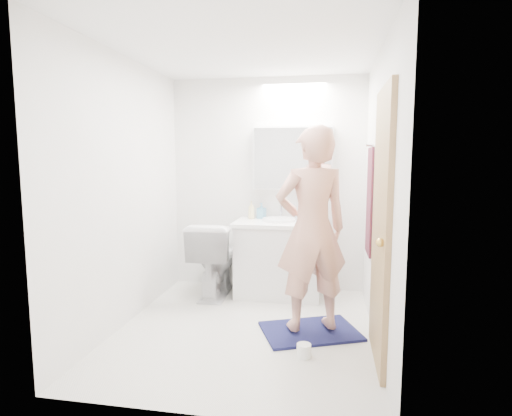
% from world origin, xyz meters
% --- Properties ---
extents(floor, '(2.50, 2.50, 0.00)m').
position_xyz_m(floor, '(0.00, 0.00, 0.00)').
color(floor, silver).
rests_on(floor, ground).
extents(ceiling, '(2.50, 2.50, 0.00)m').
position_xyz_m(ceiling, '(0.00, 0.00, 2.40)').
color(ceiling, white).
rests_on(ceiling, floor).
extents(wall_back, '(2.50, 0.00, 2.50)m').
position_xyz_m(wall_back, '(0.00, 1.25, 1.20)').
color(wall_back, white).
rests_on(wall_back, floor).
extents(wall_front, '(2.50, 0.00, 2.50)m').
position_xyz_m(wall_front, '(0.00, -1.25, 1.20)').
color(wall_front, white).
rests_on(wall_front, floor).
extents(wall_left, '(0.00, 2.50, 2.50)m').
position_xyz_m(wall_left, '(-1.10, 0.00, 1.20)').
color(wall_left, white).
rests_on(wall_left, floor).
extents(wall_right, '(0.00, 2.50, 2.50)m').
position_xyz_m(wall_right, '(1.10, 0.00, 1.20)').
color(wall_right, white).
rests_on(wall_right, floor).
extents(vanity_cabinet, '(0.90, 0.55, 0.78)m').
position_xyz_m(vanity_cabinet, '(0.17, 0.96, 0.39)').
color(vanity_cabinet, white).
rests_on(vanity_cabinet, floor).
extents(countertop, '(0.95, 0.58, 0.04)m').
position_xyz_m(countertop, '(0.17, 0.96, 0.80)').
color(countertop, white).
rests_on(countertop, vanity_cabinet).
extents(sink_basin, '(0.36, 0.36, 0.03)m').
position_xyz_m(sink_basin, '(0.17, 0.99, 0.84)').
color(sink_basin, white).
rests_on(sink_basin, countertop).
extents(faucet, '(0.02, 0.02, 0.16)m').
position_xyz_m(faucet, '(0.17, 1.19, 0.90)').
color(faucet, silver).
rests_on(faucet, countertop).
extents(medicine_cabinet, '(0.88, 0.14, 0.70)m').
position_xyz_m(medicine_cabinet, '(0.30, 1.18, 1.50)').
color(medicine_cabinet, white).
rests_on(medicine_cabinet, wall_back).
extents(mirror_panel, '(0.84, 0.01, 0.66)m').
position_xyz_m(mirror_panel, '(0.30, 1.10, 1.50)').
color(mirror_panel, silver).
rests_on(mirror_panel, medicine_cabinet).
extents(toilet, '(0.49, 0.82, 0.82)m').
position_xyz_m(toilet, '(-0.52, 0.85, 0.41)').
color(toilet, white).
rests_on(toilet, floor).
extents(bath_rug, '(0.95, 0.81, 0.02)m').
position_xyz_m(bath_rug, '(0.57, 0.03, 0.01)').
color(bath_rug, '#151542').
rests_on(bath_rug, floor).
extents(person, '(0.74, 0.62, 1.72)m').
position_xyz_m(person, '(0.57, 0.03, 0.91)').
color(person, tan).
rests_on(person, bath_rug).
extents(door, '(0.04, 0.80, 2.00)m').
position_xyz_m(door, '(1.08, -0.35, 1.00)').
color(door, '#A47952').
rests_on(door, wall_right).
extents(door_knob, '(0.06, 0.06, 0.06)m').
position_xyz_m(door_knob, '(1.04, -0.65, 0.95)').
color(door_knob, gold).
rests_on(door_knob, door).
extents(towel, '(0.02, 0.42, 1.00)m').
position_xyz_m(towel, '(1.08, 0.55, 1.10)').
color(towel, '#101033').
rests_on(towel, wall_right).
extents(towel_hook, '(0.07, 0.02, 0.02)m').
position_xyz_m(towel_hook, '(1.07, 0.55, 1.62)').
color(towel_hook, silver).
rests_on(towel_hook, wall_right).
extents(soap_bottle_a, '(0.10, 0.10, 0.20)m').
position_xyz_m(soap_bottle_a, '(-0.16, 1.11, 0.92)').
color(soap_bottle_a, beige).
rests_on(soap_bottle_a, countertop).
extents(soap_bottle_b, '(0.11, 0.11, 0.18)m').
position_xyz_m(soap_bottle_b, '(-0.05, 1.15, 0.91)').
color(soap_bottle_b, '#589ABE').
rests_on(soap_bottle_b, countertop).
extents(toothbrush_cup, '(0.13, 0.13, 0.10)m').
position_xyz_m(toothbrush_cup, '(0.43, 1.12, 0.87)').
color(toothbrush_cup, '#383BA8').
rests_on(toothbrush_cup, countertop).
extents(toilet_paper_roll, '(0.11, 0.11, 0.10)m').
position_xyz_m(toilet_paper_roll, '(0.54, -0.42, 0.05)').
color(toilet_paper_roll, white).
rests_on(toilet_paper_roll, floor).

